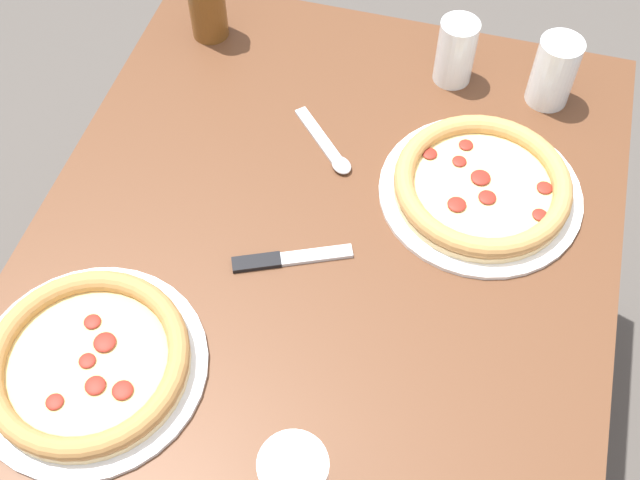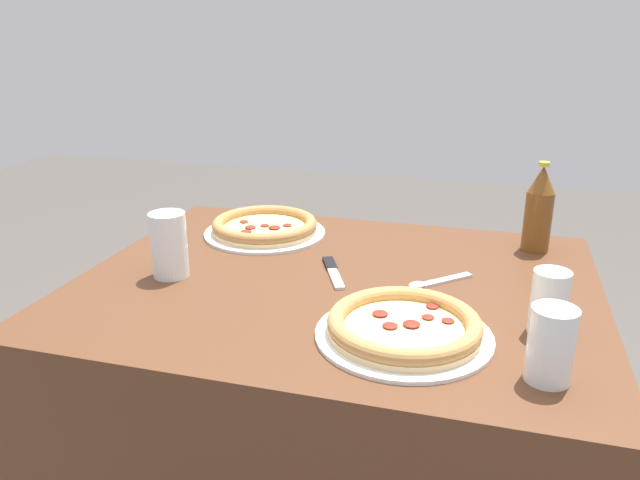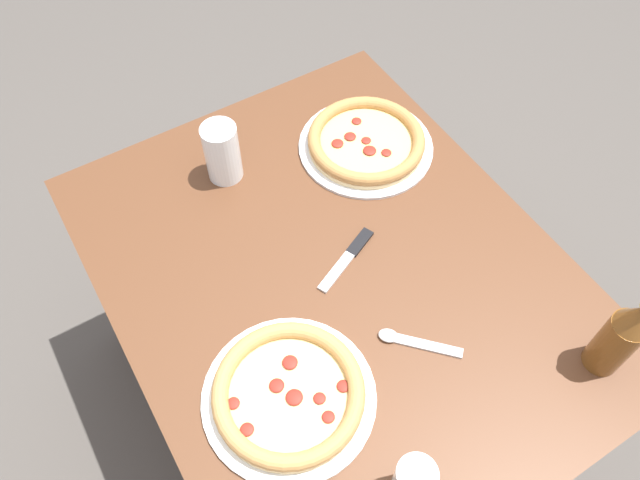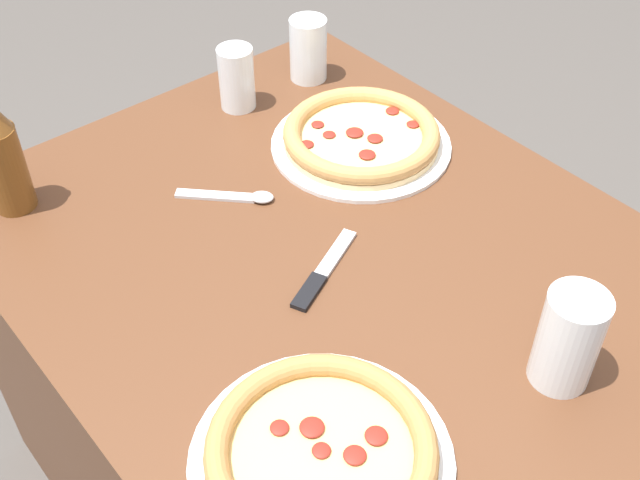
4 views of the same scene
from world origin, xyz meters
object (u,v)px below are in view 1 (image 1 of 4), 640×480
(glass_lemonade, at_px, (456,53))
(knife, at_px, (287,258))
(pizza_margherita, at_px, (88,362))
(spoon, at_px, (330,150))
(pizza_veggie, at_px, (482,186))
(glass_iced_tea, at_px, (553,73))

(glass_lemonade, xyz_separation_m, knife, (-0.46, 0.17, -0.06))
(pizza_margherita, bearing_deg, spoon, -24.65)
(pizza_veggie, xyz_separation_m, spoon, (0.02, 0.26, -0.02))
(pizza_margherita, height_order, glass_iced_tea, glass_iced_tea)
(glass_lemonade, bearing_deg, spoon, 144.07)
(pizza_veggie, xyz_separation_m, pizza_margherita, (-0.45, 0.47, -0.00))
(glass_lemonade, relative_size, knife, 0.69)
(knife, bearing_deg, pizza_margherita, 139.50)
(pizza_margherita, bearing_deg, knife, -40.50)
(spoon, bearing_deg, pizza_veggie, -95.13)
(pizza_margherita, xyz_separation_m, knife, (0.25, -0.21, -0.02))
(glass_iced_tea, xyz_separation_m, glass_lemonade, (0.01, 0.17, -0.00))
(pizza_veggie, height_order, glass_iced_tea, glass_iced_tea)
(pizza_veggie, bearing_deg, knife, 127.67)
(glass_lemonade, xyz_separation_m, spoon, (-0.23, 0.17, -0.05))
(pizza_veggie, bearing_deg, spoon, 84.87)
(glass_lemonade, relative_size, spoon, 0.89)
(pizza_veggie, height_order, pizza_margherita, same)
(pizza_veggie, height_order, knife, pizza_veggie)
(glass_iced_tea, bearing_deg, pizza_margherita, 141.50)
(spoon, bearing_deg, glass_lemonade, -35.93)
(pizza_veggie, distance_m, spoon, 0.26)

